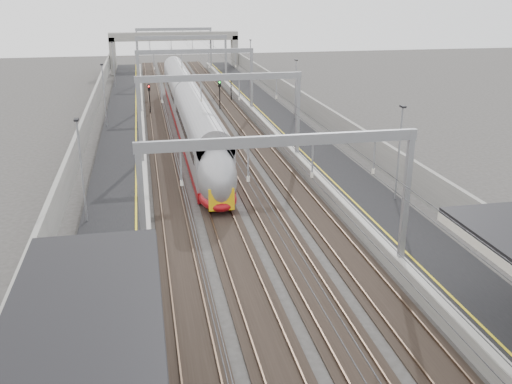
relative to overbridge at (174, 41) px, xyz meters
name	(u,v)px	position (x,y,z in m)	size (l,w,h in m)	color
platform_left	(122,158)	(-8.00, -55.00, -4.81)	(4.00, 120.00, 1.00)	black
platform_right	(306,148)	(8.00, -55.00, -4.81)	(4.00, 120.00, 1.00)	black
tracks	(217,158)	(0.00, -55.00, -5.26)	(11.40, 140.00, 0.20)	black
overhead_line	(206,76)	(0.00, -48.38, 0.83)	(13.00, 140.00, 6.60)	gray
overbridge	(174,41)	(0.00, 0.00, 0.00)	(22.00, 2.20, 6.90)	gray
wall_left	(81,147)	(-11.20, -55.00, -3.71)	(0.30, 120.00, 3.20)	gray
wall_right	(341,134)	(11.20, -55.00, -3.71)	(0.30, 120.00, 3.20)	gray
train	(190,116)	(-1.50, -46.65, -3.28)	(2.60, 47.41, 4.12)	maroon
signal_green	(149,93)	(-5.20, -35.05, -2.89)	(0.32, 0.32, 3.48)	black
signal_red_near	(220,89)	(3.20, -33.68, -2.89)	(0.32, 0.32, 3.48)	black
signal_red_far	(231,82)	(5.40, -28.55, -2.89)	(0.32, 0.32, 3.48)	black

